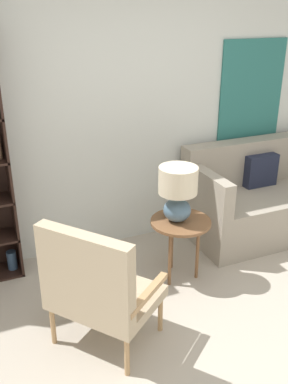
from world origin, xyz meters
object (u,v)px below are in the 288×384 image
Objects in this scene: couch at (264,199)px; armchair at (96,285)px; side_table at (181,227)px; table_lamp at (178,190)px.

armchair is at bearing -155.48° from couch.
side_table is 1.17× the size of table_lamp.
couch is 1.41m from table_lamp.
table_lamp reaches higher than armchair.
armchair is 0.58× the size of couch.
table_lamp is (-1.26, -0.42, 0.49)m from couch.
couch reaches higher than side_table.
table_lamp is at bearing 152.73° from side_table.
side_table is at bearing -160.54° from couch.
armchair is 1.72× the size of side_table.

